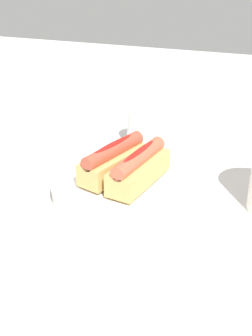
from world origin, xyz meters
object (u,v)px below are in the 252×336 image
at_px(hotdog_front, 114,160).
at_px(hotdog_back, 139,168).
at_px(serving_bowl, 126,186).
at_px(water_glass, 142,129).

distance_m(hotdog_front, hotdog_back, 0.06).
bearing_deg(hotdog_back, hotdog_front, -106.15).
relative_size(hotdog_front, hotdog_back, 1.01).
bearing_deg(serving_bowl, hotdog_front, -106.15).
relative_size(hotdog_front, water_glass, 1.76).
bearing_deg(hotdog_back, serving_bowl, -106.15).
bearing_deg(hotdog_front, serving_bowl, 73.85).
xyz_separation_m(hotdog_front, water_glass, (-0.21, -0.01, -0.02)).
distance_m(serving_bowl, water_glass, 0.23).
distance_m(serving_bowl, hotdog_back, 0.05).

